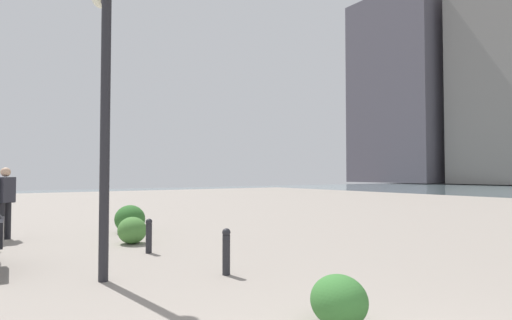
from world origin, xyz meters
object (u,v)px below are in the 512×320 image
at_px(lamppost, 106,82).
at_px(bollard_mid, 149,235).
at_px(bollard_near, 226,250).
at_px(pedestrian, 5,198).

xyz_separation_m(lamppost, bollard_mid, (1.67, -1.26, -2.55)).
height_order(lamppost, bollard_mid, lamppost).
relative_size(bollard_near, bollard_mid, 1.06).
height_order(bollard_near, bollard_mid, bollard_near).
bearing_deg(bollard_near, bollard_mid, 9.58).
bearing_deg(bollard_near, pedestrian, 24.58).
height_order(pedestrian, bollard_mid, pedestrian).
distance_m(pedestrian, bollard_mid, 4.21).
relative_size(lamppost, pedestrian, 2.59).
bearing_deg(bollard_mid, pedestrian, 33.13).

